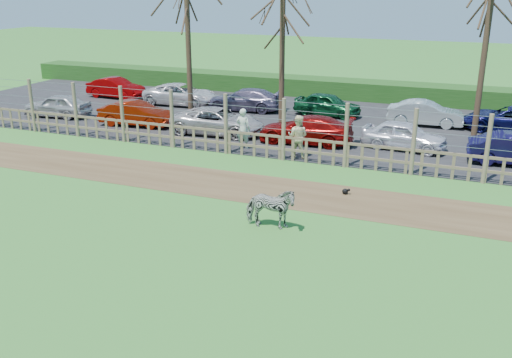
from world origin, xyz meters
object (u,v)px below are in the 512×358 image
at_px(car_2, 218,121).
at_px(visitor_b, 298,136).
at_px(tree_right, 489,20).
at_px(crow, 346,191).
at_px(visitor_a, 243,129).
at_px(car_4, 404,135).
at_px(car_1, 136,114).
at_px(car_10, 328,104).
at_px(tree_mid, 283,24).
at_px(car_8, 181,94).
at_px(tree_left, 187,7).
at_px(car_12, 511,119).
at_px(car_3, 306,130).
at_px(car_11, 425,113).
at_px(car_0, 57,105).
at_px(car_7, 116,88).
at_px(zebra, 270,208).
at_px(car_9, 245,100).

bearing_deg(car_2, visitor_b, -119.30).
relative_size(tree_right, crow, 27.20).
distance_m(visitor_a, car_4, 6.80).
bearing_deg(car_1, car_10, -61.21).
distance_m(tree_mid, car_8, 8.43).
bearing_deg(car_1, tree_left, -53.48).
distance_m(car_8, car_12, 17.42).
xyz_separation_m(car_2, car_10, (3.77, 5.55, 0.00)).
distance_m(tree_left, car_3, 8.49).
bearing_deg(car_2, car_11, -62.78).
bearing_deg(visitor_b, tree_mid, -63.44).
height_order(tree_right, car_0, tree_right).
bearing_deg(car_7, car_10, -86.72).
height_order(car_4, car_10, same).
height_order(tree_mid, visitor_a, tree_mid).
bearing_deg(car_8, visitor_b, -131.20).
bearing_deg(car_10, tree_mid, 154.44).
relative_size(car_1, car_7, 1.00).
relative_size(visitor_b, car_2, 0.40).
xyz_separation_m(tree_right, zebra, (-5.18, -12.46, -4.61)).
bearing_deg(visitor_b, car_8, -37.83).
bearing_deg(visitor_b, car_4, -143.64).
height_order(tree_left, tree_right, tree_left).
height_order(tree_right, zebra, tree_right).
relative_size(car_1, car_11, 1.00).
relative_size(crow, car_4, 0.08).
bearing_deg(car_4, car_8, 76.59).
bearing_deg(tree_left, car_2, -37.73).
bearing_deg(tree_right, tree_mid, -176.82).
bearing_deg(tree_left, crow, -37.35).
distance_m(visitor_a, car_0, 11.55).
height_order(crow, car_10, car_10).
bearing_deg(car_11, car_1, 109.22).
distance_m(tree_mid, zebra, 13.25).
relative_size(tree_mid, visitor_b, 3.96).
relative_size(visitor_b, car_12, 0.40).
relative_size(car_4, car_9, 0.85).
xyz_separation_m(crow, car_0, (-16.69, 5.73, 0.53)).
bearing_deg(car_7, car_2, -117.11).
bearing_deg(tree_mid, crow, -58.20).
relative_size(zebra, visitor_b, 0.87).
height_order(tree_left, car_1, tree_left).
relative_size(car_2, car_12, 1.00).
bearing_deg(car_2, tree_mid, -40.69).
bearing_deg(car_1, car_7, 36.53).
bearing_deg(zebra, car_8, 29.32).
height_order(zebra, car_4, zebra).
xyz_separation_m(car_7, car_9, (8.67, -0.45, 0.00)).
relative_size(car_2, car_11, 1.19).
distance_m(car_4, car_9, 10.29).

